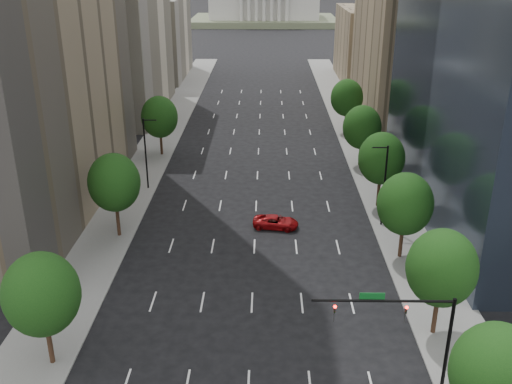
{
  "coord_description": "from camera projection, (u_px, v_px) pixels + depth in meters",
  "views": [
    {
      "loc": [
        1.06,
        -0.9,
        26.96
      ],
      "look_at": [
        0.25,
        44.88,
        8.0
      ],
      "focal_mm": 40.35,
      "sensor_mm": 36.0,
      "label": 1
    }
  ],
  "objects": [
    {
      "name": "sidewalk_left",
      "position": [
        123.0,
        204.0,
        66.81
      ],
      "size": [
        6.0,
        200.0,
        0.15
      ],
      "primitive_type": "cube",
      "color": "slate",
      "rests_on": "ground"
    },
    {
      "name": "sidewalk_right",
      "position": [
        390.0,
        206.0,
        66.3
      ],
      "size": [
        6.0,
        200.0,
        0.15
      ],
      "primitive_type": "cube",
      "color": "slate",
      "rests_on": "ground"
    },
    {
      "name": "midrise_cream_left",
      "position": [
        117.0,
        13.0,
        100.02
      ],
      "size": [
        14.0,
        30.0,
        35.0
      ],
      "primitive_type": "cube",
      "color": "beige",
      "rests_on": "ground"
    },
    {
      "name": "filler_left",
      "position": [
        155.0,
        38.0,
        133.76
      ],
      "size": [
        14.0,
        26.0,
        18.0
      ],
      "primitive_type": "cube",
      "color": "beige",
      "rests_on": "ground"
    },
    {
      "name": "parking_tan_right",
      "position": [
        408.0,
        31.0,
        97.39
      ],
      "size": [
        14.0,
        30.0,
        30.0
      ],
      "primitive_type": "cube",
      "color": "#8C7759",
      "rests_on": "ground"
    },
    {
      "name": "filler_right",
      "position": [
        372.0,
        45.0,
        130.56
      ],
      "size": [
        14.0,
        26.0,
        16.0
      ],
      "primitive_type": "cube",
      "color": "#8C7759",
      "rests_on": "ground"
    },
    {
      "name": "tree_right_0",
      "position": [
        497.0,
        373.0,
        31.96
      ],
      "size": [
        5.2,
        5.2,
        8.39
      ],
      "color": "#382316",
      "rests_on": "ground"
    },
    {
      "name": "tree_right_1",
      "position": [
        442.0,
        268.0,
        41.99
      ],
      "size": [
        5.2,
        5.2,
        8.75
      ],
      "color": "#382316",
      "rests_on": "ground"
    },
    {
      "name": "tree_right_2",
      "position": [
        405.0,
        204.0,
        53.13
      ],
      "size": [
        5.2,
        5.2,
        8.61
      ],
      "color": "#382316",
      "rests_on": "ground"
    },
    {
      "name": "tree_right_3",
      "position": [
        381.0,
        158.0,
        64.1
      ],
      "size": [
        5.2,
        5.2,
        8.89
      ],
      "color": "#382316",
      "rests_on": "ground"
    },
    {
      "name": "tree_right_4",
      "position": [
        362.0,
        127.0,
        77.2
      ],
      "size": [
        5.2,
        5.2,
        8.46
      ],
      "color": "#382316",
      "rests_on": "ground"
    },
    {
      "name": "tree_right_5",
      "position": [
        347.0,
        98.0,
        91.87
      ],
      "size": [
        5.2,
        5.2,
        8.75
      ],
      "color": "#382316",
      "rests_on": "ground"
    },
    {
      "name": "tree_left_0",
      "position": [
        42.0,
        294.0,
        38.75
      ],
      "size": [
        5.2,
        5.2,
        8.75
      ],
      "color": "#382316",
      "rests_on": "ground"
    },
    {
      "name": "tree_left_1",
      "position": [
        114.0,
        183.0,
        57.14
      ],
      "size": [
        5.2,
        5.2,
        8.97
      ],
      "color": "#382316",
      "rests_on": "ground"
    },
    {
      "name": "tree_left_2",
      "position": [
        160.0,
        117.0,
        81.27
      ],
      "size": [
        5.2,
        5.2,
        8.68
      ],
      "color": "#382316",
      "rests_on": "ground"
    },
    {
      "name": "streetlight_rn",
      "position": [
        384.0,
        184.0,
        59.89
      ],
      "size": [
        1.7,
        0.2,
        9.0
      ],
      "color": "black",
      "rests_on": "ground"
    },
    {
      "name": "streetlight_ln",
      "position": [
        146.0,
        152.0,
        69.57
      ],
      "size": [
        1.7,
        0.2,
        9.0
      ],
      "color": "black",
      "rests_on": "ground"
    },
    {
      "name": "traffic_signal",
      "position": [
        413.0,
        323.0,
        36.72
      ],
      "size": [
        9.12,
        0.4,
        7.38
      ],
      "color": "black",
      "rests_on": "ground"
    },
    {
      "name": "capitol",
      "position": [
        264.0,
        2.0,
        238.55
      ],
      "size": [
        60.0,
        40.0,
        35.2
      ],
      "color": "#596647",
      "rests_on": "ground"
    },
    {
      "name": "foothills",
      "position": [
        300.0,
        24.0,
        578.76
      ],
      "size": [
        720.0,
        413.0,
        263.0
      ],
      "color": "olive",
      "rests_on": "ground"
    },
    {
      "name": "car_red_far",
      "position": [
        276.0,
        222.0,
        61.03
      ],
      "size": [
        5.07,
        2.86,
        1.34
      ],
      "primitive_type": "imported",
      "rotation": [
        0.0,
        0.0,
        1.43
      ],
      "color": "maroon",
      "rests_on": "ground"
    }
  ]
}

